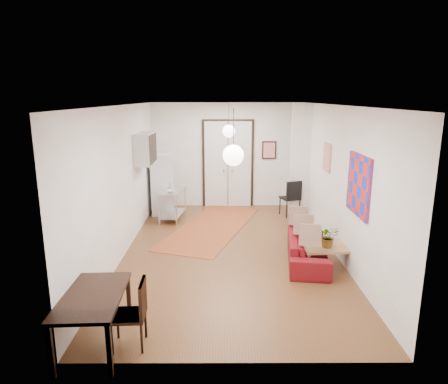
{
  "coord_description": "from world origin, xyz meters",
  "views": [
    {
      "loc": [
        -0.15,
        -7.6,
        3.06
      ],
      "look_at": [
        -0.12,
        -0.06,
        1.25
      ],
      "focal_mm": 32.0,
      "sensor_mm": 36.0,
      "label": 1
    }
  ],
  "objects_px": {
    "fridge": "(162,184)",
    "kitchen_counter": "(173,201)",
    "dining_table": "(93,300)",
    "dining_chair_far": "(130,306)",
    "dining_chair_near": "(130,306)",
    "black_side_chair": "(290,194)",
    "sofa": "(308,249)",
    "coffee_table": "(327,250)"
  },
  "relations": [
    {
      "from": "fridge",
      "to": "kitchen_counter",
      "type": "bearing_deg",
      "value": -66.15
    },
    {
      "from": "fridge",
      "to": "dining_table",
      "type": "distance_m",
      "value": 5.84
    },
    {
      "from": "kitchen_counter",
      "to": "dining_chair_far",
      "type": "distance_m",
      "value": 5.22
    },
    {
      "from": "dining_table",
      "to": "dining_chair_near",
      "type": "distance_m",
      "value": 0.45
    },
    {
      "from": "dining_table",
      "to": "black_side_chair",
      "type": "height_order",
      "value": "black_side_chair"
    },
    {
      "from": "sofa",
      "to": "dining_chair_near",
      "type": "height_order",
      "value": "dining_chair_near"
    },
    {
      "from": "sofa",
      "to": "coffee_table",
      "type": "distance_m",
      "value": 0.42
    },
    {
      "from": "fridge",
      "to": "dining_chair_near",
      "type": "relative_size",
      "value": 1.85
    },
    {
      "from": "dining_chair_near",
      "to": "dining_chair_far",
      "type": "xyz_separation_m",
      "value": [
        0.0,
        0.0,
        0.0
      ]
    },
    {
      "from": "coffee_table",
      "to": "dining_chair_near",
      "type": "xyz_separation_m",
      "value": [
        -3.07,
        -2.24,
        0.15
      ]
    },
    {
      "from": "dining_chair_far",
      "to": "black_side_chair",
      "type": "bearing_deg",
      "value": 150.02
    },
    {
      "from": "sofa",
      "to": "coffee_table",
      "type": "xyz_separation_m",
      "value": [
        0.29,
        -0.28,
        0.09
      ]
    },
    {
      "from": "dining_table",
      "to": "dining_chair_near",
      "type": "bearing_deg",
      "value": 11.33
    },
    {
      "from": "coffee_table",
      "to": "dining_chair_near",
      "type": "distance_m",
      "value": 3.8
    },
    {
      "from": "coffee_table",
      "to": "dining_table",
      "type": "bearing_deg",
      "value": -146.45
    },
    {
      "from": "sofa",
      "to": "dining_chair_near",
      "type": "relative_size",
      "value": 2.09
    },
    {
      "from": "kitchen_counter",
      "to": "dining_chair_near",
      "type": "distance_m",
      "value": 5.22
    },
    {
      "from": "kitchen_counter",
      "to": "dining_chair_near",
      "type": "xyz_separation_m",
      "value": [
        0.1,
        -5.22,
        0.01
      ]
    },
    {
      "from": "dining_chair_far",
      "to": "fridge",
      "type": "bearing_deg",
      "value": -178.28
    },
    {
      "from": "sofa",
      "to": "black_side_chair",
      "type": "height_order",
      "value": "black_side_chair"
    },
    {
      "from": "dining_table",
      "to": "coffee_table",
      "type": "bearing_deg",
      "value": 33.55
    },
    {
      "from": "sofa",
      "to": "dining_chair_near",
      "type": "bearing_deg",
      "value": 140.19
    },
    {
      "from": "coffee_table",
      "to": "black_side_chair",
      "type": "xyz_separation_m",
      "value": [
        -0.14,
        3.42,
        0.21
      ]
    },
    {
      "from": "coffee_table",
      "to": "dining_chair_far",
      "type": "bearing_deg",
      "value": -143.96
    },
    {
      "from": "black_side_chair",
      "to": "kitchen_counter",
      "type": "bearing_deg",
      "value": -11.17
    },
    {
      "from": "coffee_table",
      "to": "dining_chair_far",
      "type": "relative_size",
      "value": 1.1
    },
    {
      "from": "kitchen_counter",
      "to": "dining_table",
      "type": "relative_size",
      "value": 0.84
    },
    {
      "from": "sofa",
      "to": "black_side_chair",
      "type": "xyz_separation_m",
      "value": [
        0.16,
        3.14,
        0.29
      ]
    },
    {
      "from": "dining_chair_near",
      "to": "kitchen_counter",
      "type": "bearing_deg",
      "value": 178.53
    },
    {
      "from": "sofa",
      "to": "dining_chair_near",
      "type": "distance_m",
      "value": 3.76
    },
    {
      "from": "coffee_table",
      "to": "fridge",
      "type": "height_order",
      "value": "fridge"
    },
    {
      "from": "sofa",
      "to": "coffee_table",
      "type": "relative_size",
      "value": 1.9
    },
    {
      "from": "coffee_table",
      "to": "dining_chair_near",
      "type": "relative_size",
      "value": 1.1
    },
    {
      "from": "coffee_table",
      "to": "fridge",
      "type": "xyz_separation_m",
      "value": [
        -3.5,
        3.52,
        0.45
      ]
    },
    {
      "from": "sofa",
      "to": "dining_chair_far",
      "type": "height_order",
      "value": "dining_chair_far"
    },
    {
      "from": "kitchen_counter",
      "to": "dining_table",
      "type": "height_order",
      "value": "kitchen_counter"
    },
    {
      "from": "dining_chair_far",
      "to": "black_side_chair",
      "type": "distance_m",
      "value": 6.37
    },
    {
      "from": "dining_table",
      "to": "kitchen_counter",
      "type": "bearing_deg",
      "value": 86.43
    },
    {
      "from": "dining_chair_near",
      "to": "black_side_chair",
      "type": "xyz_separation_m",
      "value": [
        2.94,
        5.66,
        0.06
      ]
    },
    {
      "from": "kitchen_counter",
      "to": "dining_table",
      "type": "xyz_separation_m",
      "value": [
        -0.33,
        -5.3,
        0.14
      ]
    },
    {
      "from": "dining_chair_far",
      "to": "black_side_chair",
      "type": "relative_size",
      "value": 0.91
    },
    {
      "from": "kitchen_counter",
      "to": "dining_chair_far",
      "type": "height_order",
      "value": "dining_chair_far"
    }
  ]
}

